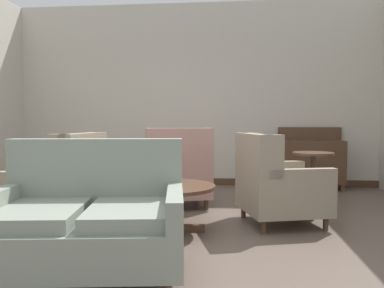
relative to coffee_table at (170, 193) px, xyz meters
The scene contains 11 objects.
ground 0.47m from the coffee_table, 101.08° to the right, with size 9.22×9.22×0.00m, color brown.
wall_back 3.28m from the coffee_table, 90.91° to the left, with size 6.58×0.08×3.21m, color beige.
baseboard_back 3.01m from the coffee_table, 90.92° to the left, with size 6.42×0.03×0.12m, color #4C3323.
coffee_table is the anchor object (origin of this frame).
porcelain_vase 0.22m from the coffee_table, 13.53° to the right, with size 0.16×0.16×0.33m.
settee 1.29m from the coffee_table, 108.44° to the right, with size 1.49×1.10×1.00m.
armchair_near_sideboard 1.18m from the coffee_table, 20.54° to the left, with size 1.03×1.04×1.00m.
armchair_near_window 1.17m from the coffee_table, 94.49° to the left, with size 1.04×1.04×1.05m.
armchair_back_corner 1.25m from the coffee_table, behind, with size 0.95×0.93×1.01m.
side_table 1.99m from the coffee_table, 33.95° to the left, with size 0.51×0.51×0.74m.
sideboard 3.37m from the coffee_table, 54.78° to the left, with size 1.05×0.40×1.03m.
Camera 1 is at (0.68, -3.71, 1.14)m, focal length 36.83 mm.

